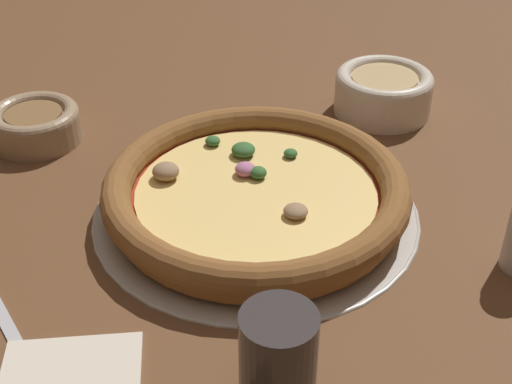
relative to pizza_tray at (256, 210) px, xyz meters
name	(u,v)px	position (x,y,z in m)	size (l,w,h in m)	color
ground_plane	(256,212)	(0.00, 0.00, 0.00)	(3.00, 3.00, 0.00)	brown
pizza_tray	(256,210)	(0.00, 0.00, 0.00)	(0.37, 0.37, 0.01)	#B7B2A8
pizza	(256,191)	(0.00, 0.00, 0.03)	(0.34, 0.34, 0.04)	#A86B33
bowl_near	(383,91)	(0.29, -0.07, 0.03)	(0.13, 0.13, 0.06)	beige
bowl_far	(35,123)	(0.04, 0.33, 0.02)	(0.12, 0.12, 0.05)	#9E8466
drinking_cup	(278,357)	(-0.23, -0.11, 0.04)	(0.06, 0.06, 0.09)	#383333
fork	(20,348)	(-0.27, 0.12, 0.00)	(0.12, 0.16, 0.00)	#B7B7BC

